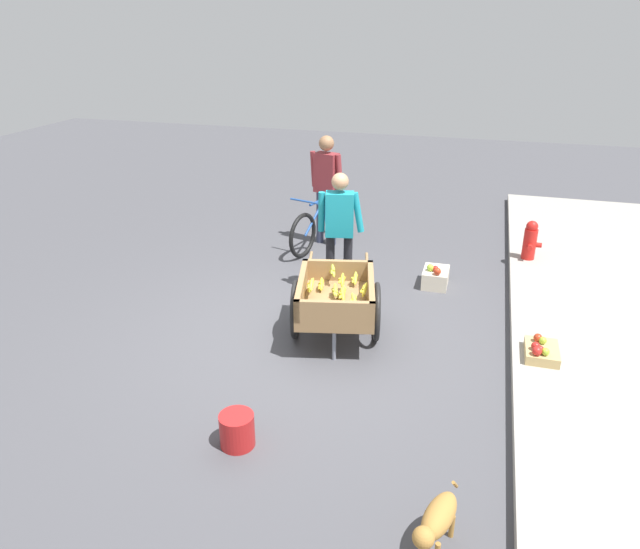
# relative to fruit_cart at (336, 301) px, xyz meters

# --- Properties ---
(ground_plane) EXTENTS (24.00, 24.00, 0.00)m
(ground_plane) POSITION_rel_fruit_cart_xyz_m (0.10, -0.27, -0.44)
(ground_plane) COLOR #47474C
(fruit_cart) EXTENTS (1.78, 1.12, 0.70)m
(fruit_cart) POSITION_rel_fruit_cart_xyz_m (0.00, 0.00, 0.00)
(fruit_cart) COLOR #937047
(fruit_cart) RESTS_ON ground
(vendor_person) EXTENTS (0.27, 0.56, 1.54)m
(vendor_person) POSITION_rel_fruit_cart_xyz_m (-1.11, -0.25, 0.48)
(vendor_person) COLOR black
(vendor_person) RESTS_ON ground
(bicycle) EXTENTS (1.61, 0.60, 0.85)m
(bicycle) POSITION_rel_fruit_cart_xyz_m (-2.59, -0.91, -0.08)
(bicycle) COLOR black
(bicycle) RESTS_ON ground
(cyclist_person) EXTENTS (0.29, 0.54, 1.65)m
(cyclist_person) POSITION_rel_fruit_cart_xyz_m (-2.74, -0.86, 0.56)
(cyclist_person) COLOR #333851
(cyclist_person) RESTS_ON ground
(dog) EXTENTS (0.65, 0.30, 0.40)m
(dog) POSITION_rel_fruit_cart_xyz_m (2.57, 1.34, -0.17)
(dog) COLOR #AD7A38
(dog) RESTS_ON ground
(fire_hydrant) EXTENTS (0.25, 0.25, 0.67)m
(fire_hydrant) POSITION_rel_fruit_cart_xyz_m (-2.64, 2.09, -0.10)
(fire_hydrant) COLOR red
(fire_hydrant) RESTS_ON ground
(plastic_bucket) EXTENTS (0.29, 0.29, 0.29)m
(plastic_bucket) POSITION_rel_fruit_cart_xyz_m (1.95, -0.33, -0.29)
(plastic_bucket) COLOR #B21E1E
(plastic_bucket) RESTS_ON ground
(apple_crate) EXTENTS (0.44, 0.32, 0.31)m
(apple_crate) POSITION_rel_fruit_cart_xyz_m (0.03, 2.12, -0.31)
(apple_crate) COLOR tan
(apple_crate) RESTS_ON ground
(mixed_fruit_crate) EXTENTS (0.44, 0.32, 0.31)m
(mixed_fruit_crate) POSITION_rel_fruit_cart_xyz_m (-1.64, 0.91, -0.32)
(mixed_fruit_crate) COLOR beige
(mixed_fruit_crate) RESTS_ON ground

